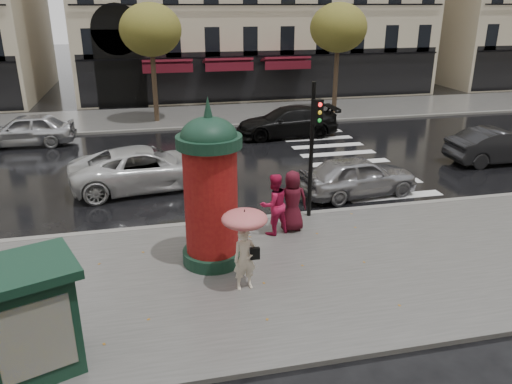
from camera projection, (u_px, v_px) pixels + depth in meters
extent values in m
plane|color=black|center=(260.00, 268.00, 13.30)|extent=(160.00, 160.00, 0.00)
cube|color=#474744|center=(265.00, 275.00, 12.82)|extent=(90.00, 7.00, 0.12)
cube|color=#474744|center=(190.00, 116.00, 30.59)|extent=(90.00, 6.00, 0.12)
cube|color=slate|center=(239.00, 221.00, 16.01)|extent=(90.00, 0.25, 0.14)
cube|color=slate|center=(195.00, 127.00, 27.85)|extent=(90.00, 0.25, 0.14)
cube|color=silver|center=(338.00, 154.00, 23.28)|extent=(3.60, 11.75, 0.01)
cylinder|color=#38281C|center=(154.00, 78.00, 28.36)|extent=(0.28, 0.28, 5.20)
ellipsoid|color=#485B1C|center=(151.00, 30.00, 27.43)|extent=(3.40, 3.40, 2.89)
cylinder|color=#38281C|center=(336.00, 72.00, 30.62)|extent=(0.28, 0.28, 5.20)
ellipsoid|color=#485B1C|center=(338.00, 28.00, 29.69)|extent=(3.40, 3.40, 2.89)
imported|color=beige|center=(245.00, 259.00, 11.89)|extent=(0.61, 0.44, 1.56)
cylinder|color=black|center=(245.00, 239.00, 11.70)|extent=(0.02, 0.02, 0.99)
ellipsoid|color=#D42764|center=(245.00, 219.00, 11.51)|extent=(1.08, 1.08, 0.38)
cone|color=black|center=(244.00, 210.00, 11.44)|extent=(0.04, 0.04, 0.08)
cube|color=black|center=(255.00, 253.00, 11.82)|extent=(0.23, 0.10, 0.29)
imported|color=#BD1745|center=(274.00, 204.00, 14.70)|extent=(1.08, 0.95, 1.87)
imported|color=#450D19|center=(292.00, 201.00, 14.93)|extent=(0.96, 0.67, 1.87)
cylinder|color=#133022|center=(213.00, 255.00, 13.37)|extent=(1.60, 1.60, 0.34)
cylinder|color=maroon|center=(211.00, 200.00, 12.79)|extent=(1.37, 1.37, 2.86)
cylinder|color=#133022|center=(209.00, 141.00, 12.24)|extent=(1.65, 1.65, 0.29)
ellipsoid|color=#133022|center=(209.00, 137.00, 12.20)|extent=(1.42, 1.42, 0.99)
cone|color=#133022|center=(208.00, 107.00, 11.94)|extent=(0.23, 0.23, 0.51)
cylinder|color=black|center=(311.00, 152.00, 15.51)|extent=(0.13, 0.13, 4.31)
cube|color=black|center=(318.00, 112.00, 14.85)|extent=(0.32, 0.27, 0.75)
cube|color=#133022|center=(29.00, 324.00, 9.12)|extent=(1.89, 1.72, 2.03)
cube|color=#133022|center=(19.00, 270.00, 8.72)|extent=(2.26, 2.09, 0.17)
imported|color=#99989C|center=(358.00, 176.00, 18.06)|extent=(4.51, 2.24, 1.48)
imported|color=black|center=(500.00, 146.00, 21.75)|extent=(4.61, 1.64, 1.51)
imported|color=#BDBDBD|center=(147.00, 168.00, 18.79)|extent=(5.93, 3.34, 1.56)
imported|color=black|center=(287.00, 122.00, 26.02)|extent=(5.33, 2.23, 1.54)
imported|color=#B4B5B9|center=(26.00, 130.00, 24.36)|extent=(4.61, 1.90, 1.56)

